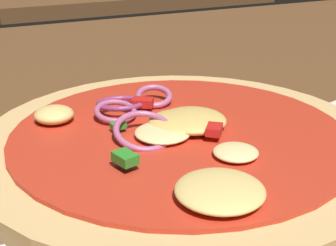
{
  "coord_description": "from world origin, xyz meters",
  "views": [
    {
      "loc": [
        -0.2,
        -0.26,
        0.19
      ],
      "look_at": [
        -0.06,
        0.05,
        0.05
      ],
      "focal_mm": 53.98,
      "sensor_mm": 36.0,
      "label": 1
    }
  ],
  "objects": [
    {
      "name": "dining_table",
      "position": [
        0.0,
        0.0,
        0.01
      ],
      "size": [
        1.2,
        1.09,
        0.03
      ],
      "color": "brown",
      "rests_on": "ground"
    },
    {
      "name": "pizza",
      "position": [
        -0.06,
        0.03,
        0.04
      ],
      "size": [
        0.29,
        0.29,
        0.04
      ],
      "color": "tan",
      "rests_on": "dining_table"
    }
  ]
}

